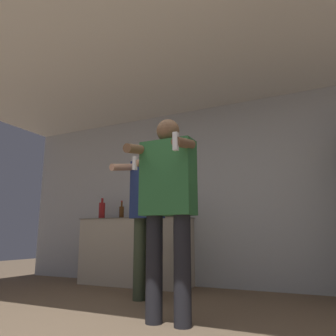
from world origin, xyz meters
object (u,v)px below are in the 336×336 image
Objects in this scene: bottle_brown_liquor at (122,212)px; bottle_clear_vodka at (102,210)px; person_man_side at (147,207)px; bottle_amber_bourbon at (146,210)px; person_woman_foreground at (168,200)px; bottle_short_whiskey at (179,210)px.

bottle_clear_vodka is at bearing 180.00° from bottle_brown_liquor.
person_man_side is (0.97, -0.94, -0.03)m from bottle_brown_liquor.
bottle_amber_bourbon is at bearing 0.00° from bottle_clear_vodka.
bottle_brown_liquor is at bearing 133.51° from person_woman_foreground.
person_man_side is (0.54, -0.94, -0.05)m from bottle_amber_bourbon.
person_woman_foreground is at bearing -68.79° from bottle_short_whiskey.
bottle_clear_vodka is at bearing 139.39° from person_woman_foreground.
bottle_clear_vodka is 0.21× the size of person_woman_foreground.
bottle_short_whiskey is 0.15× the size of person_woman_foreground.
bottle_clear_vodka is at bearing 144.81° from person_man_side.
bottle_clear_vodka reaches higher than bottle_short_whiskey.
person_man_side reaches higher than bottle_brown_liquor.
person_woman_foreground is (1.59, -1.68, -0.06)m from bottle_brown_liquor.
bottle_short_whiskey is 0.82× the size of bottle_amber_bourbon.
person_woman_foreground is (1.17, -1.68, -0.08)m from bottle_amber_bourbon.
person_man_side is (-0.63, 0.74, 0.03)m from person_woman_foreground.
bottle_amber_bourbon is 2.05m from person_woman_foreground.
bottle_amber_bourbon is (-0.52, 0.00, 0.03)m from bottle_short_whiskey.
bottle_brown_liquor is at bearing 135.86° from person_man_side.
bottle_amber_bourbon is 1.08m from person_man_side.
person_woman_foreground is at bearing -49.76° from person_man_side.
bottle_clear_vodka is 2.58m from person_woman_foreground.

